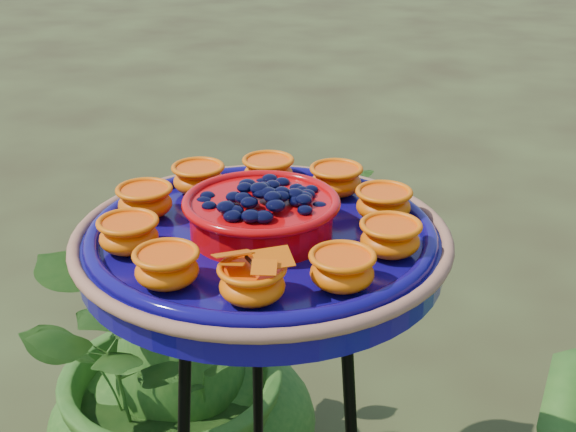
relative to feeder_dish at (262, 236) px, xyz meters
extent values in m
torus|color=black|center=(0.00, 0.00, -0.05)|extent=(0.33, 0.33, 0.02)
cylinder|color=#0E0759|center=(0.00, 0.00, -0.02)|extent=(0.58, 0.58, 0.04)
torus|color=#A86A4C|center=(0.00, 0.00, 0.00)|extent=(0.47, 0.47, 0.02)
torus|color=#0E0759|center=(0.00, 0.00, 0.00)|extent=(0.44, 0.44, 0.02)
cylinder|color=#BD0708|center=(0.00, 0.00, 0.02)|extent=(0.23, 0.23, 0.04)
torus|color=#BD0708|center=(0.00, 0.00, 0.05)|extent=(0.20, 0.20, 0.01)
ellipsoid|color=black|center=(0.00, 0.00, 0.05)|extent=(0.16, 0.16, 0.03)
ellipsoid|color=#FB6802|center=(0.14, 0.08, 0.02)|extent=(0.07, 0.07, 0.04)
cylinder|color=#F05304|center=(0.14, 0.08, 0.04)|extent=(0.06, 0.06, 0.01)
ellipsoid|color=#FB6802|center=(0.07, 0.15, 0.02)|extent=(0.07, 0.07, 0.04)
cylinder|color=#F05304|center=(0.07, 0.15, 0.04)|extent=(0.06, 0.06, 0.01)
ellipsoid|color=#FB6802|center=(-0.03, 0.16, 0.02)|extent=(0.07, 0.07, 0.04)
cylinder|color=#F05304|center=(-0.03, 0.16, 0.04)|extent=(0.06, 0.06, 0.01)
ellipsoid|color=#FB6802|center=(-0.12, 0.11, 0.02)|extent=(0.07, 0.07, 0.04)
cylinder|color=#F05304|center=(-0.12, 0.11, 0.04)|extent=(0.06, 0.06, 0.01)
ellipsoid|color=#FB6802|center=(-0.16, 0.02, 0.02)|extent=(0.07, 0.07, 0.04)
cylinder|color=#F05304|center=(-0.16, 0.02, 0.04)|extent=(0.06, 0.06, 0.01)
ellipsoid|color=#FB6802|center=(-0.14, -0.08, 0.02)|extent=(0.07, 0.07, 0.04)
cylinder|color=#F05304|center=(-0.14, -0.08, 0.04)|extent=(0.06, 0.06, 0.01)
ellipsoid|color=#FB6802|center=(-0.07, -0.15, 0.02)|extent=(0.07, 0.07, 0.04)
cylinder|color=#F05304|center=(-0.07, -0.15, 0.04)|extent=(0.06, 0.06, 0.01)
ellipsoid|color=#FB6802|center=(0.03, -0.16, 0.02)|extent=(0.07, 0.07, 0.04)
cylinder|color=#F05304|center=(0.03, -0.16, 0.04)|extent=(0.06, 0.06, 0.01)
ellipsoid|color=#FB6802|center=(0.12, -0.11, 0.02)|extent=(0.07, 0.07, 0.04)
cylinder|color=#F05304|center=(0.12, -0.11, 0.04)|extent=(0.06, 0.06, 0.01)
ellipsoid|color=#FB6802|center=(0.16, -0.02, 0.02)|extent=(0.07, 0.07, 0.04)
cylinder|color=#F05304|center=(0.16, -0.02, 0.04)|extent=(0.06, 0.06, 0.01)
cylinder|color=black|center=(0.03, -0.16, 0.05)|extent=(0.02, 0.02, 0.00)
cube|color=orange|center=(0.01, -0.15, 0.05)|extent=(0.05, 0.05, 0.01)
cube|color=orange|center=(0.06, -0.15, 0.05)|extent=(0.05, 0.05, 0.01)
imported|color=#1F4B14|center=(-0.33, 0.51, -0.53)|extent=(0.96, 0.97, 0.82)
camera|label=1|loc=(0.24, -0.87, 0.43)|focal=50.00mm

